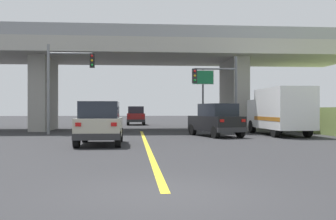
# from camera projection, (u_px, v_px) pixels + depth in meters

# --- Properties ---
(ground) EXTENTS (160.00, 160.00, 0.00)m
(ground) POSITION_uv_depth(u_px,v_px,m) (141.00, 130.00, 33.73)
(ground) COLOR #2B2B2D
(overpass_bridge) EXTENTS (35.50, 8.98, 7.80)m
(overpass_bridge) POSITION_uv_depth(u_px,v_px,m) (141.00, 60.00, 33.73)
(overpass_bridge) COLOR #A8A59E
(overpass_bridge) RESTS_ON ground
(lane_divider_stripe) EXTENTS (0.20, 23.25, 0.01)m
(lane_divider_stripe) POSITION_uv_depth(u_px,v_px,m) (146.00, 144.00, 19.58)
(lane_divider_stripe) COLOR yellow
(lane_divider_stripe) RESTS_ON ground
(suv_lead) EXTENTS (2.03, 4.27, 2.02)m
(suv_lead) POSITION_uv_depth(u_px,v_px,m) (100.00, 123.00, 19.16)
(suv_lead) COLOR #B7B29E
(suv_lead) RESTS_ON ground
(suv_crossing) EXTENTS (2.95, 4.73, 2.02)m
(suv_crossing) POSITION_uv_depth(u_px,v_px,m) (216.00, 120.00, 25.19)
(suv_crossing) COLOR black
(suv_crossing) RESTS_ON ground
(box_truck) EXTENTS (2.33, 7.00, 3.01)m
(box_truck) POSITION_uv_depth(u_px,v_px,m) (280.00, 111.00, 26.45)
(box_truck) COLOR silver
(box_truck) RESTS_ON ground
(sedan_oncoming) EXTENTS (1.95, 4.80, 2.02)m
(sedan_oncoming) POSITION_uv_depth(u_px,v_px,m) (136.00, 116.00, 45.03)
(sedan_oncoming) COLOR maroon
(sedan_oncoming) RESTS_ON ground
(traffic_signal_nearside) EXTENTS (3.08, 0.36, 5.23)m
(traffic_signal_nearside) POSITION_uv_depth(u_px,v_px,m) (221.00, 86.00, 27.51)
(traffic_signal_nearside) COLOR #56595E
(traffic_signal_nearside) RESTS_ON ground
(traffic_signal_farside) EXTENTS (3.15, 0.36, 6.04)m
(traffic_signal_farside) POSITION_uv_depth(u_px,v_px,m) (63.00, 77.00, 27.51)
(traffic_signal_farside) COLOR slate
(traffic_signal_farside) RESTS_ON ground
(highway_sign) EXTENTS (1.63, 0.17, 4.79)m
(highway_sign) POSITION_uv_depth(u_px,v_px,m) (203.00, 85.00, 30.89)
(highway_sign) COLOR #56595E
(highway_sign) RESTS_ON ground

